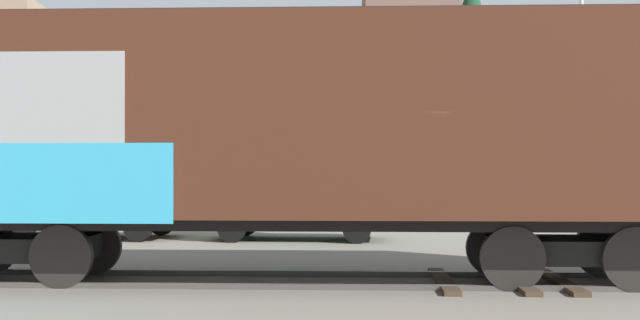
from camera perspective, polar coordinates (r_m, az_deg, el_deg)
name	(u,v)px	position (r m, az deg, el deg)	size (l,w,h in m)	color
ground_plane	(361,283)	(12.34, 2.91, -8.65)	(260.00, 260.00, 0.00)	slate
track	(221,279)	(12.57, -6.94, -8.32)	(59.98, 5.45, 0.08)	#4C4742
freight_car	(288,125)	(12.33, -2.28, 2.47)	(13.26, 3.51, 4.15)	#472316
flagpole	(592,27)	(26.97, 18.58, 8.83)	(1.44, 1.02, 9.29)	silver
hillside	(395,114)	(69.43, 5.32, 3.22)	(150.14, 33.89, 16.74)	gray
parked_car_tan	(92,206)	(20.45, -15.75, -3.12)	(4.18, 2.02, 1.50)	#9E8966
parked_car_green	(295,202)	(19.21, -1.77, -2.94)	(4.23, 1.89, 1.84)	#1E5933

